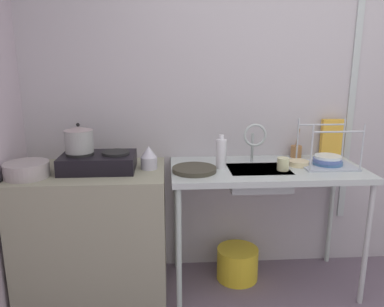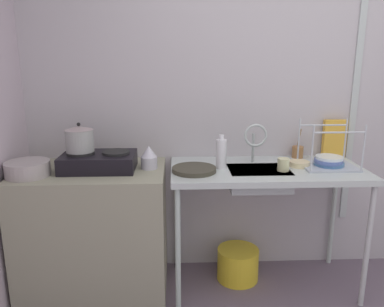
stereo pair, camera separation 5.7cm
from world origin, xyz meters
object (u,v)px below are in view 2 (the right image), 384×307
object	(u,v)px
dish_rack	(329,161)
bottle_by_sink	(221,154)
cup_by_rack	(283,165)
bucket_on_floor	(238,264)
stove	(99,161)
small_bowl_on_drainboard	(299,164)
percolator	(149,157)
frying_pan	(194,169)
pot_on_left_burner	(80,139)
cereal_box	(334,139)
pot_beside_stove	(28,169)
faucet	(255,137)
utensil_jar	(298,152)
sink_basin	(258,178)

from	to	relation	value
dish_rack	bottle_by_sink	size ratio (longest dim) A/B	1.53
cup_by_rack	bucket_on_floor	bearing A→B (deg)	147.99
stove	small_bowl_on_drainboard	distance (m)	1.39
cup_by_rack	percolator	bearing A→B (deg)	173.95
frying_pan	bottle_by_sink	world-z (taller)	bottle_by_sink
pot_on_left_burner	cereal_box	size ratio (longest dim) A/B	0.69
stove	pot_beside_stove	size ratio (longest dim) A/B	1.75
stove	percolator	xyz separation A→B (m)	(0.34, 0.01, 0.02)
stove	dish_rack	bearing A→B (deg)	-0.16
pot_beside_stove	faucet	bearing A→B (deg)	7.87
pot_beside_stove	percolator	xyz separation A→B (m)	(0.77, 0.14, 0.03)
dish_rack	faucet	bearing A→B (deg)	170.21
cup_by_rack	cereal_box	bearing A→B (deg)	36.31
small_bowl_on_drainboard	bottle_by_sink	size ratio (longest dim) A/B	0.61
utensil_jar	bucket_on_floor	distance (m)	0.97
percolator	cereal_box	world-z (taller)	cereal_box
pot_on_left_burner	pot_beside_stove	distance (m)	0.37
stove	faucet	size ratio (longest dim) A/B	1.66
pot_on_left_burner	sink_basin	world-z (taller)	pot_on_left_burner
dish_rack	pot_beside_stove	bearing A→B (deg)	-176.54
pot_on_left_burner	percolator	distance (m)	0.48
cup_by_rack	small_bowl_on_drainboard	world-z (taller)	cup_by_rack
sink_basin	cup_by_rack	bearing A→B (deg)	-16.08
bottle_by_sink	cereal_box	xyz separation A→B (m)	(0.90, 0.28, 0.04)
pot_on_left_burner	faucet	distance (m)	1.20
sink_basin	dish_rack	world-z (taller)	dish_rack
sink_basin	cereal_box	bearing A→B (deg)	26.03
percolator	sink_basin	size ratio (longest dim) A/B	0.39
bucket_on_floor	frying_pan	bearing A→B (deg)	-155.91
pot_on_left_burner	bottle_by_sink	distance (m)	0.95
dish_rack	cup_by_rack	world-z (taller)	dish_rack
cup_by_rack	bottle_by_sink	size ratio (longest dim) A/B	0.37
pot_beside_stove	dish_rack	size ratio (longest dim) A/B	0.77
stove	cereal_box	size ratio (longest dim) A/B	1.72
frying_pan	cup_by_rack	world-z (taller)	cup_by_rack
pot_on_left_burner	bottle_by_sink	xyz separation A→B (m)	(0.95, -0.01, -0.11)
pot_on_left_burner	cup_by_rack	world-z (taller)	pot_on_left_burner
dish_rack	small_bowl_on_drainboard	world-z (taller)	dish_rack
pot_on_left_burner	sink_basin	size ratio (longest dim) A/B	0.48
cup_by_rack	cereal_box	distance (m)	0.61
percolator	sink_basin	xyz separation A→B (m)	(0.75, -0.05, -0.14)
bucket_on_floor	cup_by_rack	bearing A→B (deg)	-32.01
percolator	bucket_on_floor	size ratio (longest dim) A/B	0.51
dish_rack	cup_by_rack	xyz separation A→B (m)	(-0.34, -0.08, 0.00)
small_bowl_on_drainboard	frying_pan	bearing A→B (deg)	-172.67
faucet	cup_by_rack	size ratio (longest dim) A/B	3.41
frying_pan	cup_by_rack	distance (m)	0.60
bottle_by_sink	dish_rack	bearing A→B (deg)	0.24
cup_by_rack	small_bowl_on_drainboard	xyz separation A→B (m)	(0.14, 0.10, -0.03)
stove	cereal_box	xyz separation A→B (m)	(1.73, 0.27, 0.08)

